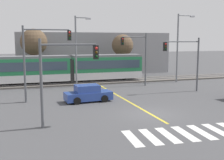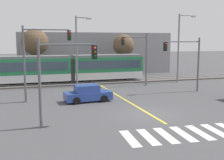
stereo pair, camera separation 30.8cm
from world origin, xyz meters
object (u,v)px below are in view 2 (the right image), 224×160
(traffic_light_mid_right, at_px, (187,56))
(street_lamp_east, at_px, (180,44))
(bare_tree_west, at_px, (35,42))
(bare_tree_east, at_px, (124,45))
(street_lamp_centre, at_px, (78,47))
(traffic_light_near_left, at_px, (60,68))
(sedan_crossing, at_px, (88,94))
(traffic_light_far_right, at_px, (138,52))
(light_rail_tram, at_px, (71,68))
(traffic_light_mid_left, at_px, (40,51))

(traffic_light_mid_right, bearing_deg, street_lamp_east, 64.63)
(bare_tree_west, bearing_deg, bare_tree_east, -2.40)
(street_lamp_centre, bearing_deg, bare_tree_east, 39.75)
(traffic_light_near_left, bearing_deg, bare_tree_east, 60.94)
(bare_tree_east, bearing_deg, street_lamp_centre, -140.25)
(sedan_crossing, height_order, bare_tree_west, bare_tree_west)
(traffic_light_near_left, distance_m, bare_tree_west, 22.16)
(street_lamp_centre, bearing_deg, bare_tree_west, 121.91)
(traffic_light_far_right, bearing_deg, traffic_light_near_left, -129.40)
(light_rail_tram, height_order, traffic_light_near_left, traffic_light_near_left)
(traffic_light_far_right, height_order, bare_tree_west, bare_tree_west)
(street_lamp_east, bearing_deg, street_lamp_centre, 178.73)
(street_lamp_east, bearing_deg, sedan_crossing, -150.68)
(sedan_crossing, distance_m, bare_tree_east, 17.76)
(light_rail_tram, height_order, bare_tree_west, bare_tree_west)
(bare_tree_east, bearing_deg, street_lamp_east, -53.34)
(street_lamp_centre, relative_size, bare_tree_west, 1.17)
(traffic_light_mid_left, relative_size, traffic_light_mid_right, 1.17)
(sedan_crossing, height_order, traffic_light_far_right, traffic_light_far_right)
(sedan_crossing, distance_m, traffic_light_far_right, 10.60)
(sedan_crossing, relative_size, traffic_light_far_right, 0.68)
(traffic_light_mid_right, height_order, traffic_light_far_right, traffic_light_far_right)
(traffic_light_near_left, relative_size, traffic_light_far_right, 0.89)
(light_rail_tram, distance_m, traffic_light_mid_right, 14.33)
(traffic_light_mid_left, distance_m, traffic_light_far_right, 12.74)
(sedan_crossing, bearing_deg, traffic_light_far_right, 40.47)
(light_rail_tram, height_order, traffic_light_far_right, traffic_light_far_right)
(street_lamp_centre, distance_m, bare_tree_east, 10.53)
(traffic_light_mid_left, height_order, traffic_light_near_left, traffic_light_mid_left)
(sedan_crossing, distance_m, street_lamp_east, 16.66)
(traffic_light_mid_left, relative_size, traffic_light_near_left, 1.20)
(light_rail_tram, height_order, street_lamp_east, street_lamp_east)
(traffic_light_far_right, xyz_separation_m, bare_tree_west, (-11.46, 8.92, 1.09))
(sedan_crossing, distance_m, bare_tree_west, 16.53)
(street_lamp_centre, bearing_deg, traffic_light_mid_left, -124.47)
(sedan_crossing, distance_m, traffic_light_mid_left, 5.69)
(traffic_light_mid_left, distance_m, bare_tree_east, 18.66)
(street_lamp_centre, bearing_deg, traffic_light_far_right, -13.45)
(traffic_light_near_left, height_order, traffic_light_far_right, traffic_light_far_right)
(sedan_crossing, xyz_separation_m, bare_tree_east, (8.79, 14.91, 4.01))
(bare_tree_east, bearing_deg, traffic_light_mid_right, -80.91)
(sedan_crossing, bearing_deg, traffic_light_mid_left, 161.63)
(street_lamp_east, height_order, bare_tree_west, street_lamp_east)
(traffic_light_mid_right, distance_m, street_lamp_east, 7.26)
(bare_tree_west, bearing_deg, traffic_light_mid_right, -43.52)
(traffic_light_mid_left, height_order, street_lamp_centre, street_lamp_centre)
(traffic_light_mid_right, relative_size, traffic_light_near_left, 1.02)
(street_lamp_east, bearing_deg, light_rail_tram, 167.92)
(light_rail_tram, bearing_deg, traffic_light_mid_left, -114.41)
(traffic_light_mid_right, bearing_deg, light_rail_tram, 138.53)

